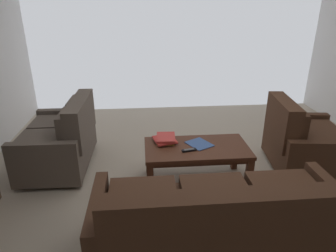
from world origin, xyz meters
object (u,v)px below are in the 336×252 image
object	(u,v)px
tv_remote	(189,150)
loveseat_near	(62,139)
armchair_side	(302,142)
loose_magazine	(199,144)
book_stack	(166,139)
sofa_main	(220,222)
coffee_table	(197,152)

from	to	relation	value
tv_remote	loveseat_near	bearing A→B (deg)	-22.44
armchair_side	tv_remote	distance (m)	1.47
loose_magazine	book_stack	bearing A→B (deg)	136.43
loveseat_near	loose_magazine	bearing A→B (deg)	164.22
tv_remote	armchair_side	bearing A→B (deg)	-169.30
armchair_side	book_stack	xyz separation A→B (m)	(1.68, 0.02, 0.12)
sofa_main	coffee_table	size ratio (longest dim) A/B	1.73
loveseat_near	loose_magazine	world-z (taller)	loveseat_near
coffee_table	tv_remote	xyz separation A→B (m)	(0.10, 0.10, 0.08)
loose_magazine	loveseat_near	bearing A→B (deg)	135.03
armchair_side	coffee_table	bearing A→B (deg)	7.40
loveseat_near	armchair_side	size ratio (longest dim) A/B	1.12
book_stack	loose_magazine	bearing A→B (deg)	165.62
loveseat_near	armchair_side	distance (m)	2.96
sofa_main	armchair_side	bearing A→B (deg)	-136.04
armchair_side	book_stack	world-z (taller)	armchair_side
loveseat_near	coffee_table	world-z (taller)	loveseat_near
book_stack	loose_magazine	world-z (taller)	book_stack
coffee_table	armchair_side	world-z (taller)	armchair_side
sofa_main	armchair_side	size ratio (longest dim) A/B	1.88
armchair_side	tv_remote	bearing A→B (deg)	10.70
armchair_side	tv_remote	xyz separation A→B (m)	(1.44, 0.27, 0.10)
loveseat_near	coffee_table	size ratio (longest dim) A/B	1.02
tv_remote	book_stack	bearing A→B (deg)	-46.92
book_stack	tv_remote	size ratio (longest dim) A/B	1.87
book_stack	armchair_side	bearing A→B (deg)	-179.33
loveseat_near	coffee_table	bearing A→B (deg)	161.97
sofa_main	loveseat_near	bearing A→B (deg)	-45.99
coffee_table	armchair_side	bearing A→B (deg)	-172.60
loose_magazine	armchair_side	bearing A→B (deg)	-24.07
loveseat_near	book_stack	size ratio (longest dim) A/B	3.82
coffee_table	sofa_main	bearing A→B (deg)	89.47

